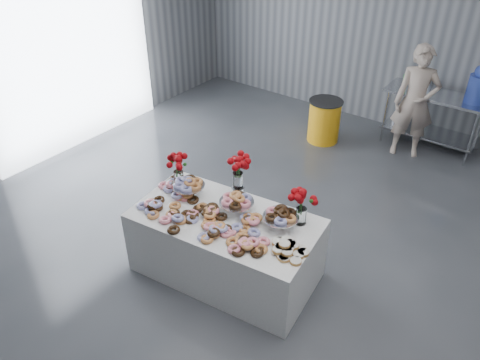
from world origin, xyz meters
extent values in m
plane|color=#35383C|center=(0.00, 0.00, 0.00)|extent=(9.00, 9.00, 0.00)
cube|color=slate|center=(0.00, 4.50, 2.00)|extent=(8.00, 0.04, 4.00)
cube|color=white|center=(-3.94, 1.00, 1.50)|extent=(0.05, 3.00, 3.00)
cube|color=white|center=(-0.22, -0.03, 0.38)|extent=(2.01, 1.22, 0.75)
cube|color=silver|center=(0.62, 4.10, 0.88)|extent=(1.50, 0.60, 0.04)
cube|color=silver|center=(0.62, 4.10, 0.25)|extent=(1.40, 0.55, 0.03)
cylinder|color=silver|center=(-0.03, 3.85, 0.43)|extent=(0.04, 0.04, 0.86)
cylinder|color=silver|center=(1.27, 3.85, 0.43)|extent=(0.04, 0.04, 0.86)
cylinder|color=silver|center=(-0.03, 4.35, 0.43)|extent=(0.04, 0.04, 0.86)
cylinder|color=silver|center=(1.27, 4.35, 0.43)|extent=(0.04, 0.04, 0.86)
cylinder|color=silver|center=(-0.78, 0.06, 0.81)|extent=(0.06, 0.06, 0.12)
cylinder|color=silver|center=(-0.78, 0.06, 0.88)|extent=(0.36, 0.36, 0.01)
cylinder|color=silver|center=(-0.18, 0.13, 0.81)|extent=(0.06, 0.06, 0.12)
cylinder|color=silver|center=(-0.18, 0.13, 0.88)|extent=(0.36, 0.36, 0.01)
cylinder|color=silver|center=(0.31, 0.19, 0.81)|extent=(0.06, 0.06, 0.12)
cylinder|color=silver|center=(0.31, 0.19, 0.88)|extent=(0.36, 0.36, 0.01)
cylinder|color=white|center=(-0.99, 0.13, 0.84)|extent=(0.11, 0.11, 0.18)
cylinder|color=#1E5919|center=(-0.99, 0.13, 0.97)|extent=(0.04, 0.04, 0.18)
cylinder|color=white|center=(0.44, 0.35, 0.84)|extent=(0.11, 0.11, 0.18)
cylinder|color=#1E5919|center=(0.44, 0.35, 0.97)|extent=(0.04, 0.04, 0.18)
cylinder|color=silver|center=(-0.31, 0.31, 0.82)|extent=(0.14, 0.14, 0.15)
cylinder|color=white|center=(-0.31, 0.31, 0.99)|extent=(0.11, 0.11, 0.18)
cylinder|color=#1E5919|center=(-0.31, 0.31, 1.12)|extent=(0.04, 0.04, 0.18)
cylinder|color=blue|center=(1.12, 4.10, 1.10)|extent=(0.28, 0.28, 0.40)
imported|color=#CC8C93|center=(0.42, 3.71, 0.85)|extent=(0.72, 0.60, 1.70)
cylinder|color=#FDAA15|center=(-0.82, 3.30, 0.34)|extent=(0.50, 0.50, 0.67)
cylinder|color=black|center=(-0.82, 3.30, 0.68)|extent=(0.54, 0.54, 0.02)
camera|label=1|loc=(2.14, -2.95, 3.68)|focal=35.00mm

